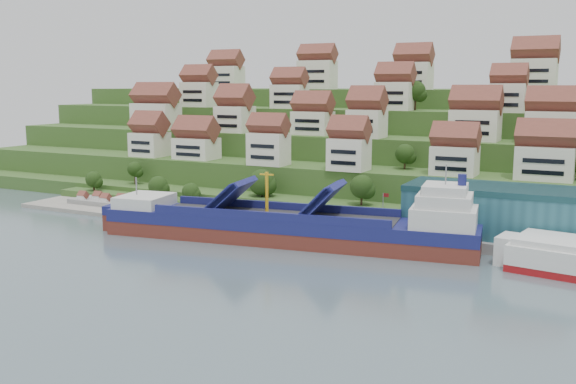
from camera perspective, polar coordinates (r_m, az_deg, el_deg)
The scene contains 10 objects.
ground at distance 134.68m, azimuth -0.31°, elevation -4.43°, with size 300.00×300.00×0.00m, color slate.
quay at distance 140.69m, azimuth 9.80°, elevation -3.51°, with size 180.00×14.00×2.20m, color gray.
pebble_beach at distance 177.01m, azimuth -15.42°, elevation -1.25°, with size 45.00×20.00×1.00m, color gray.
hillside at distance 228.85m, azimuth 11.64°, elevation 3.83°, with size 260.00×128.00×31.00m.
hillside_village at distance 187.10m, azimuth 8.46°, elevation 6.96°, with size 162.36×64.07×29.71m.
hillside_trees at distance 173.77m, azimuth 5.66°, elevation 4.21°, with size 138.96×62.27×30.99m.
warehouse at distance 135.86m, azimuth 23.13°, elevation -1.97°, with size 60.00×15.00×10.00m, color #275E6C.
flagpole at distance 135.39m, azimuth 8.48°, elevation -1.48°, with size 1.28×0.16×8.00m.
beach_huts at distance 177.17m, azimuth -16.19°, elevation -0.75°, with size 14.40×3.70×2.20m.
cargo_ship at distance 132.86m, azimuth 0.64°, elevation -3.16°, with size 79.41×23.21×17.41m.
Camera 1 is at (59.73, -116.29, 32.34)m, focal length 40.00 mm.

